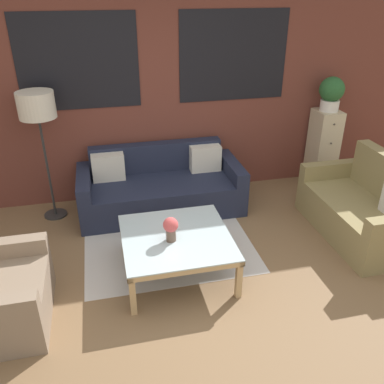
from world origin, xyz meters
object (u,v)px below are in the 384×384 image
at_px(coffee_table, 176,241).
at_px(potted_plant, 331,93).
at_px(drawer_cabinet, 323,148).
at_px(settee_vintage, 364,210).
at_px(flower_vase, 171,228).
at_px(couch_dark, 161,188).
at_px(floor_lamp, 37,110).

height_order(coffee_table, potted_plant, potted_plant).
bearing_deg(drawer_cabinet, settee_vintage, -98.53).
xyz_separation_m(potted_plant, flower_vase, (-2.49, -1.64, -0.75)).
distance_m(coffee_table, flower_vase, 0.22).
height_order(couch_dark, flower_vase, couch_dark).
relative_size(coffee_table, drawer_cabinet, 0.97).
height_order(potted_plant, flower_vase, potted_plant).
distance_m(coffee_table, floor_lamp, 2.18).
bearing_deg(potted_plant, floor_lamp, -178.12).
height_order(coffee_table, drawer_cabinet, drawer_cabinet).
bearing_deg(settee_vintage, drawer_cabinet, 81.47).
height_order(settee_vintage, flower_vase, settee_vintage).
relative_size(couch_dark, drawer_cabinet, 1.89).
height_order(coffee_table, flower_vase, flower_vase).
bearing_deg(couch_dark, potted_plant, 5.41).
bearing_deg(couch_dark, drawer_cabinet, 5.41).
bearing_deg(coffee_table, floor_lamp, 131.18).
height_order(couch_dark, potted_plant, potted_plant).
bearing_deg(floor_lamp, flower_vase, -51.29).
bearing_deg(drawer_cabinet, floor_lamp, -178.12).
distance_m(coffee_table, potted_plant, 3.05).
bearing_deg(coffee_table, potted_plant, 33.05).
distance_m(settee_vintage, flower_vase, 2.32).
xyz_separation_m(settee_vintage, drawer_cabinet, (0.21, 1.37, 0.23)).
xyz_separation_m(floor_lamp, drawer_cabinet, (3.71, 0.12, -0.82)).
distance_m(settee_vintage, drawer_cabinet, 1.40).
relative_size(couch_dark, floor_lamp, 1.30).
height_order(coffee_table, floor_lamp, floor_lamp).
height_order(settee_vintage, coffee_table, settee_vintage).
xyz_separation_m(couch_dark, drawer_cabinet, (2.37, 0.22, 0.26)).
bearing_deg(floor_lamp, potted_plant, 1.88).
height_order(settee_vintage, drawer_cabinet, drawer_cabinet).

